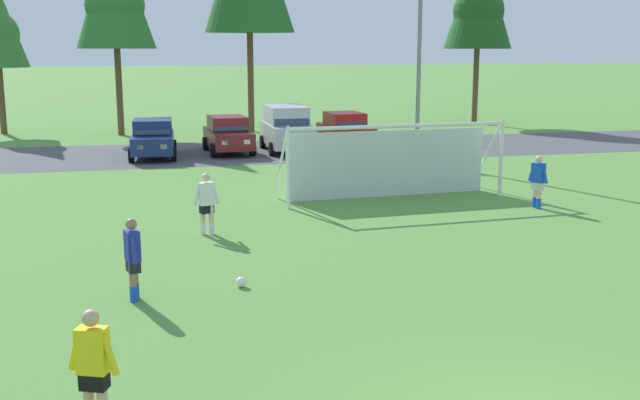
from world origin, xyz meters
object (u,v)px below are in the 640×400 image
(parked_car_slot_left, at_px, (228,134))
(soccer_ball, at_px, (241,282))
(referee, at_px, (94,371))
(street_lamp, at_px, (423,65))
(soccer_goal, at_px, (390,159))
(parked_car_slot_center, at_px, (345,130))
(player_defender_far, at_px, (207,204))
(player_striker_near, at_px, (538,182))
(parked_car_slot_far_left, at_px, (153,138))
(parked_car_slot_center_left, at_px, (287,128))
(player_midfield_center, at_px, (133,260))

(parked_car_slot_left, bearing_deg, soccer_ball, -95.81)
(referee, xyz_separation_m, street_lamp, (12.50, 21.37, 3.35))
(street_lamp, bearing_deg, soccer_goal, -117.68)
(parked_car_slot_center, bearing_deg, player_defender_far, -116.57)
(referee, xyz_separation_m, parked_car_slot_center, (10.61, 26.85, 0.05))
(soccer_goal, distance_m, parked_car_slot_left, 12.70)
(player_striker_near, height_order, parked_car_slot_far_left, parked_car_slot_far_left)
(parked_car_slot_center_left, bearing_deg, parked_car_slot_far_left, -173.45)
(soccer_goal, xyz_separation_m, street_lamp, (3.87, 7.37, 2.88))
(player_striker_near, bearing_deg, street_lamp, 90.09)
(parked_car_slot_center_left, bearing_deg, player_defender_far, -108.14)
(soccer_goal, bearing_deg, street_lamp, 62.32)
(player_midfield_center, xyz_separation_m, street_lamp, (12.05, 16.17, 3.35))
(parked_car_slot_far_left, xyz_separation_m, street_lamp, (11.29, -3.92, 3.29))
(parked_car_slot_far_left, bearing_deg, soccer_ball, -86.01)
(parked_car_slot_far_left, distance_m, street_lamp, 12.40)
(soccer_ball, bearing_deg, parked_car_slot_far_left, 93.99)
(referee, distance_m, player_striker_near, 16.87)
(soccer_goal, distance_m, street_lamp, 8.81)
(player_striker_near, distance_m, street_lamp, 10.61)
(soccer_ball, bearing_deg, player_defender_far, 93.42)
(soccer_ball, height_order, player_defender_far, player_defender_far)
(player_striker_near, xyz_separation_m, parked_car_slot_far_left, (-11.31, 13.98, 0.05))
(referee, height_order, player_striker_near, same)
(referee, bearing_deg, parked_car_slot_left, 79.82)
(player_striker_near, xyz_separation_m, parked_car_slot_center_left, (-5.05, 14.70, 0.29))
(soccer_ball, bearing_deg, referee, -115.15)
(referee, xyz_separation_m, parked_car_slot_left, (4.68, 26.06, 0.05))
(soccer_ball, relative_size, street_lamp, 0.03)
(soccer_ball, distance_m, parked_car_slot_far_left, 19.83)
(parked_car_slot_center, distance_m, street_lamp, 6.67)
(soccer_ball, xyz_separation_m, referee, (-2.59, -5.52, 0.71))
(soccer_ball, height_order, parked_car_slot_center, parked_car_slot_center)
(soccer_ball, distance_m, parked_car_slot_left, 20.65)
(parked_car_slot_left, distance_m, street_lamp, 9.70)
(soccer_ball, height_order, soccer_goal, soccer_goal)
(soccer_ball, xyz_separation_m, parked_car_slot_far_left, (-1.38, 19.76, 0.77))
(player_striker_near, distance_m, parked_car_slot_left, 16.70)
(soccer_goal, bearing_deg, player_midfield_center, -132.92)
(parked_car_slot_left, bearing_deg, soccer_goal, -71.85)
(player_defender_far, height_order, parked_car_slot_left, parked_car_slot_left)
(player_defender_far, distance_m, parked_car_slot_center, 18.56)
(parked_car_slot_center_left, bearing_deg, soccer_ball, -103.39)
(parked_car_slot_left, xyz_separation_m, street_lamp, (7.82, -4.69, 3.29))
(soccer_ball, height_order, player_striker_near, player_striker_near)
(parked_car_slot_center, bearing_deg, street_lamp, -70.95)
(referee, height_order, player_defender_far, same)
(referee, bearing_deg, soccer_goal, 58.32)
(parked_car_slot_left, xyz_separation_m, parked_car_slot_center_left, (2.79, -0.05, 0.24))
(player_defender_far, bearing_deg, parked_car_slot_center_left, 71.86)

